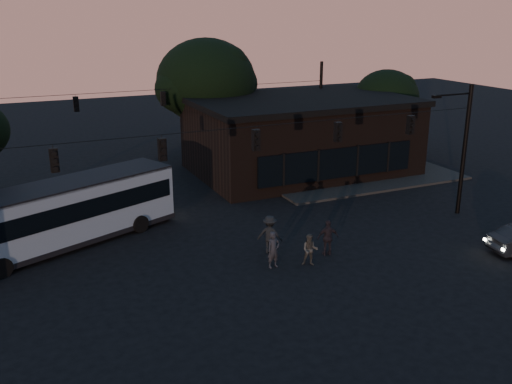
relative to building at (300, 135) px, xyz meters
name	(u,v)px	position (x,y,z in m)	size (l,w,h in m)	color
ground	(294,283)	(-9.00, -15.97, -2.71)	(120.00, 120.00, 0.00)	black
sidewalk_far_right	(349,172)	(3.00, -1.97, -2.63)	(14.00, 10.00, 0.15)	black
building	(300,135)	(0.00, 0.00, 0.00)	(15.40, 10.41, 5.40)	black
tree_behind	(206,81)	(-5.00, 6.03, 3.48)	(7.60, 7.60, 9.43)	black
tree_right	(386,97)	(9.00, 2.03, 1.93)	(5.20, 5.20, 6.86)	black
signal_rig_near	(256,163)	(-9.00, -11.97, 1.74)	(26.24, 0.30, 7.50)	black
signal_rig_far	(164,115)	(-9.00, 4.03, 1.50)	(26.24, 0.30, 7.50)	black
bus	(66,210)	(-17.34, -7.44, -0.88)	(11.70, 6.94, 3.26)	gray
pedestrian_a	(274,250)	(-9.11, -14.16, -1.84)	(0.63, 0.42, 1.73)	black
pedestrian_b	(310,250)	(-7.47, -14.66, -1.94)	(0.74, 0.58, 1.53)	#363531
pedestrian_c	(328,237)	(-6.10, -13.98, -1.81)	(1.05, 0.44, 1.80)	black
pedestrian_d	(270,234)	(-8.54, -12.58, -1.76)	(1.23, 0.71, 1.90)	black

